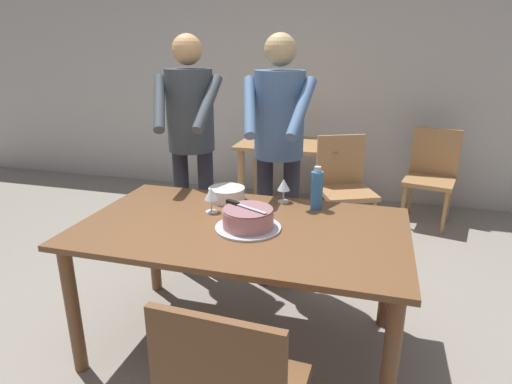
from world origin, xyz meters
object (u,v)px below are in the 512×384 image
at_px(wine_glass_far, 211,195).
at_px(plate_stack, 227,194).
at_px(cake_on_platter, 248,219).
at_px(cake_knife, 238,204).
at_px(water_bottle, 317,189).
at_px(background_chair_1, 431,173).
at_px(background_table, 290,159).
at_px(wine_glass_near, 284,186).
at_px(person_cutting_cake, 279,138).
at_px(main_dining_table, 242,242).
at_px(person_standing_beside, 191,132).
at_px(background_chair_0, 344,183).

bearing_deg(wine_glass_far, plate_stack, 84.64).
bearing_deg(plate_stack, cake_on_platter, -56.73).
distance_m(cake_knife, plate_stack, 0.40).
relative_size(water_bottle, background_chair_1, 0.28).
bearing_deg(water_bottle, background_table, 105.90).
relative_size(plate_stack, background_table, 0.22).
height_order(cake_knife, wine_glass_far, wine_glass_far).
bearing_deg(water_bottle, background_chair_1, 66.36).
xyz_separation_m(wine_glass_near, person_cutting_cake, (-0.10, 0.30, 0.22)).
height_order(main_dining_table, background_chair_1, background_chair_1).
distance_m(cake_knife, person_standing_beside, 0.96).
distance_m(wine_glass_far, background_chair_1, 2.58).
bearing_deg(background_table, cake_knife, -86.00).
bearing_deg(background_chair_0, person_standing_beside, -135.51).
height_order(plate_stack, water_bottle, water_bottle).
height_order(cake_knife, background_chair_1, background_chair_1).
relative_size(wine_glass_far, background_chair_1, 0.16).
height_order(cake_on_platter, person_cutting_cake, person_cutting_cake).
bearing_deg(person_standing_beside, plate_stack, -44.74).
bearing_deg(background_chair_1, main_dining_table, -117.40).
relative_size(water_bottle, background_chair_0, 0.28).
xyz_separation_m(wine_glass_near, person_standing_beside, (-0.73, 0.33, 0.22)).
distance_m(main_dining_table, background_table, 2.14).
distance_m(wine_glass_far, water_bottle, 0.60).
xyz_separation_m(main_dining_table, cake_knife, (-0.02, -0.00, 0.21)).
bearing_deg(wine_glass_far, person_cutting_cake, 65.82).
bearing_deg(wine_glass_near, cake_knife, -110.39).
height_order(wine_glass_near, person_standing_beside, person_standing_beside).
xyz_separation_m(person_cutting_cake, person_standing_beside, (-0.63, 0.03, 0.00)).
distance_m(wine_glass_far, person_standing_beside, 0.74).
relative_size(cake_knife, person_standing_beside, 0.15).
relative_size(cake_knife, background_chair_0, 0.28).
height_order(person_standing_beside, background_table, person_standing_beside).
distance_m(person_cutting_cake, background_chair_1, 2.03).
xyz_separation_m(cake_on_platter, background_chair_0, (0.36, 1.75, -0.31)).
distance_m(wine_glass_near, background_chair_1, 2.17).
height_order(wine_glass_far, person_cutting_cake, person_cutting_cake).
bearing_deg(water_bottle, plate_stack, -179.11).
bearing_deg(person_standing_beside, background_table, 72.92).
height_order(wine_glass_far, water_bottle, water_bottle).
height_order(wine_glass_near, wine_glass_far, same).
distance_m(cake_on_platter, background_chair_0, 1.82).
xyz_separation_m(plate_stack, wine_glass_far, (-0.02, -0.21, 0.06)).
distance_m(plate_stack, wine_glass_far, 0.22).
height_order(background_table, background_chair_1, background_chair_1).
relative_size(person_standing_beside, background_table, 1.72).
height_order(person_standing_beside, background_chair_1, person_standing_beside).
height_order(main_dining_table, person_standing_beside, person_standing_beside).
bearing_deg(main_dining_table, person_standing_beside, 129.10).
relative_size(wine_glass_near, background_chair_0, 0.16).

